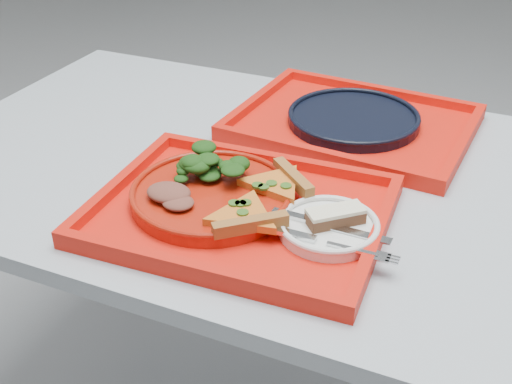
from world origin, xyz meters
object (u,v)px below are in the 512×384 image
dinner_plate (212,196)px  dessert_bar (335,216)px  tray_far (353,126)px  tray_main (240,215)px  navy_plate (353,120)px

dinner_plate → dessert_bar: 0.21m
tray_far → dessert_bar: dessert_bar is taller
tray_far → dessert_bar: 0.38m
tray_main → dinner_plate: size_ratio=1.73×
dinner_plate → tray_far: bearing=70.9°
tray_far → dessert_bar: (0.08, -0.37, 0.03)m
tray_far → navy_plate: navy_plate is taller
tray_main → tray_far: bearing=76.7°
dessert_bar → tray_far: bearing=60.1°
tray_far → navy_plate: bearing=0.0°
tray_far → dinner_plate: bearing=-105.0°
dinner_plate → dessert_bar: dessert_bar is taller
tray_main → dessert_bar: 0.16m
tray_far → dinner_plate: (-0.13, -0.37, 0.02)m
tray_main → navy_plate: 0.39m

